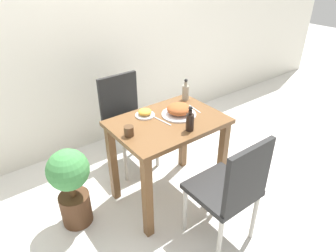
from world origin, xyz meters
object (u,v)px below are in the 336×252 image
drink_cup (129,131)px  side_plate (145,113)px  food_plate (179,110)px  sauce_bottle (190,121)px  chair_near (231,188)px  chair_far (126,117)px  condiment_bottle (186,92)px  potted_plant_left (71,183)px

drink_cup → side_plate: bearing=35.2°
food_plate → sauce_bottle: sauce_bottle is taller
chair_near → sauce_bottle: bearing=-90.0°
chair_near → drink_cup: 0.80m
chair_far → food_plate: size_ratio=3.27×
food_plate → condiment_bottle: condiment_bottle is taller
chair_far → food_plate: chair_far is taller
chair_far → potted_plant_left: (-0.75, -0.46, -0.12)m
side_plate → potted_plant_left: 0.77m
drink_cup → sauce_bottle: size_ratio=0.38×
potted_plant_left → chair_far: bearing=31.3°
chair_near → condiment_bottle: (0.31, 0.86, 0.32)m
chair_near → potted_plant_left: chair_near is taller
chair_near → condiment_bottle: size_ratio=4.65×
chair_far → food_plate: (0.14, -0.63, 0.29)m
chair_near → potted_plant_left: bearing=-46.6°
chair_far → sauce_bottle: size_ratio=4.65×
chair_near → condiment_bottle: condiment_bottle is taller
chair_far → food_plate: bearing=-77.7°
side_plate → drink_cup: 0.31m
drink_cup → sauce_bottle: sauce_bottle is taller
food_plate → potted_plant_left: food_plate is taller
chair_far → potted_plant_left: 0.89m
chair_near → chair_far: bearing=-87.7°
chair_near → sauce_bottle: 0.54m
chair_near → chair_far: size_ratio=1.00×
drink_cup → potted_plant_left: 0.61m
chair_near → side_plate: size_ratio=5.85×
food_plate → condiment_bottle: bearing=39.7°
side_plate → potted_plant_left: side_plate is taller
chair_far → condiment_bottle: 0.66m
food_plate → condiment_bottle: size_ratio=1.42×
sauce_bottle → potted_plant_left: sauce_bottle is taller
food_plate → condiment_bottle: (0.23, 0.19, 0.03)m
condiment_bottle → potted_plant_left: size_ratio=0.29×
food_plate → drink_cup: size_ratio=3.78×
condiment_bottle → chair_near: bearing=-110.0°
side_plate → condiment_bottle: condiment_bottle is taller
chair_far → sauce_bottle: sauce_bottle is taller
food_plate → side_plate: 0.27m
drink_cup → potted_plant_left: size_ratio=0.11×
drink_cup → condiment_bottle: bearing=17.1°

